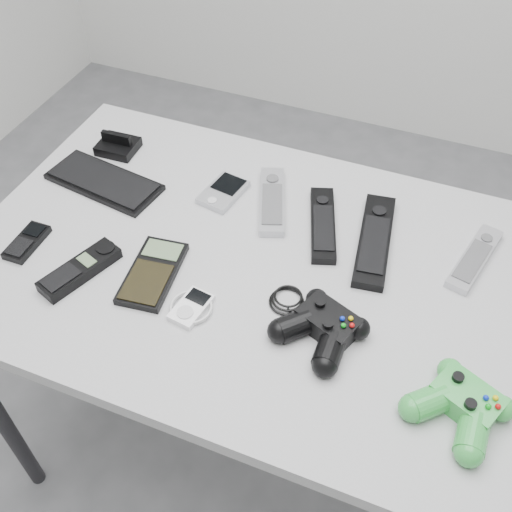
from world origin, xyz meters
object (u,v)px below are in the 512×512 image
at_px(remote_silver_a, 272,200).
at_px(mp3_player, 191,307).
at_px(remote_black_b, 375,239).
at_px(controller_green, 462,404).
at_px(pda, 223,192).
at_px(cordless_handset, 80,269).
at_px(pda_keyboard, 104,181).
at_px(controller_black, 323,326).
at_px(calculator, 153,273).
at_px(remote_black_a, 323,224).
at_px(mobile_phone, 27,242).
at_px(desk, 258,285).
at_px(remote_silver_b, 475,258).

relative_size(remote_silver_a, mp3_player, 2.45).
distance_m(remote_black_b, controller_green, 0.39).
relative_size(pda, cordless_handset, 0.68).
xyz_separation_m(pda_keyboard, mp3_player, (0.34, -0.25, -0.00)).
xyz_separation_m(pda_keyboard, pda, (0.27, 0.07, 0.00)).
relative_size(mp3_player, controller_black, 0.34).
relative_size(remote_black_b, calculator, 1.48).
relative_size(remote_black_a, remote_black_b, 0.83).
relative_size(mobile_phone, controller_green, 0.67).
height_order(desk, mobile_phone, mobile_phone).
relative_size(mobile_phone, controller_black, 0.42).
xyz_separation_m(calculator, controller_black, (0.35, -0.01, 0.02)).
bearing_deg(pda_keyboard, calculator, -32.35).
bearing_deg(remote_silver_b, controller_green, -72.46).
xyz_separation_m(remote_black_b, calculator, (-0.38, -0.25, -0.00)).
height_order(pda, calculator, same).
bearing_deg(remote_silver_b, calculator, -140.95).
bearing_deg(pda, mobile_phone, -127.21).
height_order(remote_black_a, cordless_handset, cordless_handset).
relative_size(pda_keyboard, mp3_player, 3.08).
relative_size(remote_silver_a, controller_green, 1.32).
distance_m(remote_black_a, remote_silver_b, 0.31).
relative_size(calculator, controller_green, 1.10).
bearing_deg(remote_black_b, remote_black_a, 168.62).
distance_m(remote_black_a, cordless_handset, 0.50).
xyz_separation_m(mp3_player, controller_black, (0.24, 0.04, 0.02)).
height_order(pda_keyboard, mobile_phone, mobile_phone).
bearing_deg(remote_black_b, pda_keyboard, 176.06).
relative_size(remote_black_a, controller_black, 0.87).
bearing_deg(pda, remote_silver_a, 15.03).
relative_size(pda, mp3_player, 1.33).
bearing_deg(calculator, remote_black_b, 25.94).
height_order(remote_silver_a, controller_green, controller_green).
bearing_deg(pda, pda_keyboard, -156.42).
relative_size(pda_keyboard, calculator, 1.50).
relative_size(remote_black_a, mp3_player, 2.53).
relative_size(remote_silver_a, remote_silver_b, 1.07).
xyz_separation_m(mobile_phone, calculator, (0.28, 0.02, -0.00)).
height_order(remote_silver_a, mobile_phone, remote_silver_a).
relative_size(remote_black_b, mp3_player, 3.04).
bearing_deg(desk, controller_black, -34.99).
distance_m(remote_silver_b, mp3_player, 0.57).
bearing_deg(desk, calculator, -148.53).
distance_m(pda, controller_green, 0.67).
height_order(cordless_handset, calculator, cordless_handset).
relative_size(desk, controller_black, 4.73).
bearing_deg(remote_black_a, mp3_player, -136.66).
distance_m(desk, cordless_handset, 0.36).
distance_m(remote_black_b, mp3_player, 0.40).
bearing_deg(controller_green, desk, -179.68).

